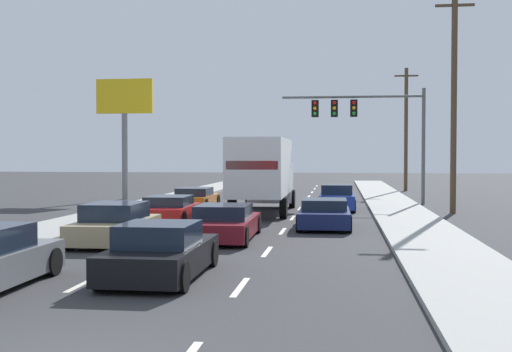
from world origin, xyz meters
The scene contains 16 objects.
ground_plane centered at (0.00, 25.00, 0.00)m, with size 140.00×140.00×0.00m, color #333335.
sidewalk_right centered at (6.63, 20.00, 0.07)m, with size 2.75×80.00×0.14m, color #9E9E99.
sidewalk_left centered at (-6.63, 20.00, 0.07)m, with size 2.75×80.00×0.14m, color #9E9E99.
lane_markings centered at (0.00, 23.07, 0.00)m, with size 3.54×57.00×0.01m.
car_orange centered at (-3.63, 24.74, 0.52)m, with size 1.91×4.28×1.10m.
car_red centered at (-3.18, 17.99, 0.52)m, with size 2.05×4.06×1.10m.
car_tan centered at (-3.20, 11.68, 0.59)m, with size 2.02×4.18×1.27m.
box_truck centered at (0.17, 22.39, 2.03)m, with size 2.63×8.87×3.51m.
car_maroon centered at (0.02, 13.02, 0.53)m, with size 2.06×4.71×1.16m.
car_black centered at (-0.24, 6.36, 0.56)m, with size 1.94×4.22×1.25m.
car_blue centered at (3.60, 24.94, 0.60)m, with size 1.84×4.13×1.29m.
car_navy centered at (3.18, 16.88, 0.52)m, with size 2.02×4.17×1.10m.
traffic_signal_mast centered at (4.72, 29.25, 5.01)m, with size 8.02×0.69×6.52m.
utility_pole_mid centered at (9.09, 23.82, 5.35)m, with size 1.80×0.28×10.42m.
utility_pole_far centered at (8.81, 43.22, 4.88)m, with size 1.80×0.28×9.49m.
roadside_billboard centered at (-9.58, 31.20, 5.28)m, with size 3.60×0.36×7.52m.
Camera 1 is at (3.75, -7.65, 2.75)m, focal length 45.22 mm.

